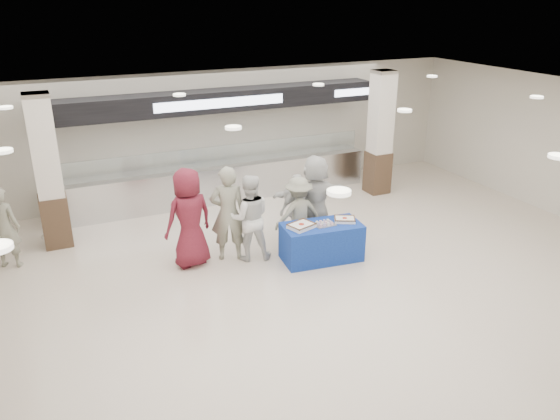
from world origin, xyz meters
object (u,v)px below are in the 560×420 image
display_table (322,242)px  soldier_b (298,214)px  sheet_cake_right (345,219)px  cupcake_tray (324,223)px  soldier_a (228,214)px  chef_tall (249,218)px  civilian_maroon (189,218)px  chef_short (298,209)px  sheet_cake_left (301,225)px  civilian_white (315,198)px  soldier_bg (4,227)px

display_table → soldier_b: bearing=113.9°
sheet_cake_right → cupcake_tray: bearing=179.2°
soldier_a → chef_tall: 0.42m
civilian_maroon → soldier_b: 2.24m
sheet_cake_right → soldier_a: size_ratio=0.26×
soldier_a → soldier_b: bearing=-168.7°
soldier_a → sheet_cake_right: bearing=176.5°
chef_tall → chef_short: (1.20, 0.27, -0.11)m
chef_tall → soldier_a: bearing=-8.7°
civilian_maroon → soldier_b: bearing=161.0°
chef_short → soldier_b: bearing=55.7°
chef_tall → display_table: bearing=168.4°
sheet_cake_right → soldier_a: (-2.15, 0.84, 0.17)m
sheet_cake_left → chef_short: 0.96m
civilian_white → soldier_bg: civilian_white is taller
soldier_a → civilian_white: soldier_a is taller
sheet_cake_left → cupcake_tray: bearing=-6.4°
soldier_a → civilian_white: bearing=-159.7°
civilian_maroon → display_table: bearing=147.2°
soldier_a → soldier_bg: bearing=-2.1°
sheet_cake_right → sheet_cake_left: bearing=176.3°
soldier_a → soldier_bg: soldier_a is taller
cupcake_tray → soldier_a: (-1.69, 0.83, 0.18)m
civilian_maroon → soldier_b: civilian_maroon is taller
display_table → chef_tall: (-1.28, 0.64, 0.50)m
chef_tall → soldier_b: size_ratio=1.12×
display_table → sheet_cake_left: 0.61m
sheet_cake_left → soldier_bg: (-5.22, 2.23, 0.02)m
soldier_a → soldier_b: soldier_a is taller
display_table → soldier_bg: bearing=164.6°
chef_tall → chef_short: 1.24m
cupcake_tray → chef_short: (-0.11, 0.94, -0.02)m
soldier_a → soldier_b: size_ratio=1.24×
display_table → cupcake_tray: size_ratio=3.79×
cupcake_tray → soldier_a: 1.89m
civilian_maroon → civilian_white: bearing=167.4°
sheet_cake_left → soldier_a: soldier_a is taller
sheet_cake_left → civilian_maroon: (-1.98, 0.84, 0.18)m
display_table → cupcake_tray: bearing=-30.2°
soldier_bg → display_table: bearing=-179.2°
chef_tall → soldier_bg: 4.67m
cupcake_tray → sheet_cake_left: bearing=173.6°
civilian_white → soldier_bg: size_ratio=1.15×
cupcake_tray → civilian_white: 0.97m
sheet_cake_right → soldier_bg: 6.57m
civilian_maroon → soldier_a: size_ratio=1.02×
sheet_cake_left → cupcake_tray: size_ratio=1.38×
display_table → civilian_maroon: (-2.42, 0.86, 0.61)m
sheet_cake_right → civilian_white: civilian_white is taller
display_table → chef_short: size_ratio=1.01×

